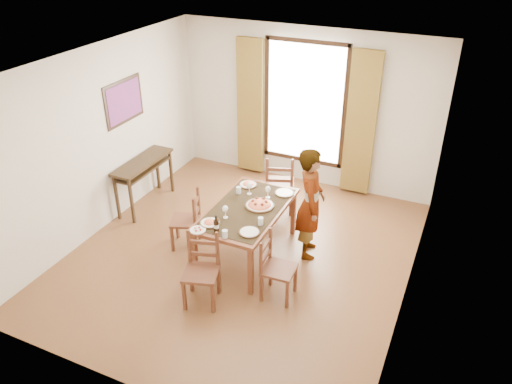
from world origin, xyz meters
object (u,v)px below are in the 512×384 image
at_px(console_table, 143,167).
at_px(pasta_platter, 259,203).
at_px(dining_table, 247,212).
at_px(man, 310,203).

height_order(console_table, pasta_platter, pasta_platter).
bearing_deg(dining_table, console_table, 165.25).
bearing_deg(dining_table, man, 27.07).
distance_m(dining_table, man, 0.87).
distance_m(console_table, pasta_platter, 2.28).
bearing_deg(console_table, man, -3.21).
xyz_separation_m(console_table, dining_table, (2.10, -0.55, 0.00)).
height_order(man, pasta_platter, man).
bearing_deg(man, console_table, 68.04).
relative_size(dining_table, man, 1.01).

